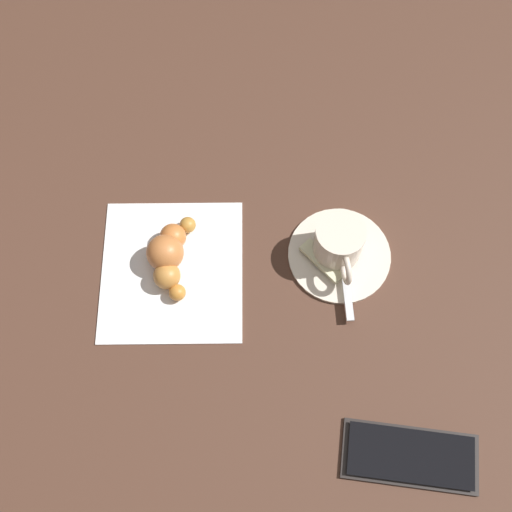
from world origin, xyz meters
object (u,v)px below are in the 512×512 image
espresso_cup (339,242)px  croissant (169,254)px  teaspoon (342,252)px  cell_phone (410,456)px  napkin (172,270)px  sugar_packet (323,261)px  saucer (339,254)px

espresso_cup → croissant: 0.21m
teaspoon → croissant: croissant is taller
croissant → cell_phone: 0.36m
teaspoon → napkin: size_ratio=0.71×
napkin → cell_phone: (-0.26, 0.23, 0.00)m
teaspoon → sugar_packet: size_ratio=2.08×
espresso_cup → sugar_packet: espresso_cup is taller
saucer → sugar_packet: 0.03m
sugar_packet → napkin: 0.19m
teaspoon → croissant: (0.21, -0.00, 0.01)m
espresso_cup → napkin: 0.21m
sugar_packet → croissant: (0.19, -0.01, 0.01)m
croissant → saucer: bearing=179.2°
espresso_cup → cell_phone: espresso_cup is taller
saucer → espresso_cup: (0.00, -0.00, 0.03)m
sugar_packet → saucer: bearing=75.5°
napkin → cell_phone: size_ratio=1.18×
espresso_cup → napkin: (0.20, 0.01, -0.03)m
saucer → croissant: 0.21m
teaspoon → cell_phone: size_ratio=0.84×
saucer → napkin: (0.21, 0.01, -0.00)m
saucer → napkin: size_ratio=0.68×
saucer → teaspoon: teaspoon is taller
espresso_cup → croissant: espresso_cup is taller
napkin → teaspoon: bearing=-177.1°
sugar_packet → teaspoon: bearing=73.3°
saucer → napkin: bearing=2.9°
croissant → sugar_packet: bearing=175.8°
espresso_cup → saucer: bearing=148.2°
saucer → espresso_cup: espresso_cup is taller
espresso_cup → sugar_packet: 0.03m
teaspoon → croissant: bearing=-0.7°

